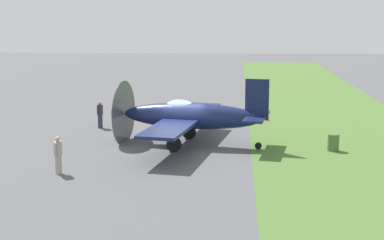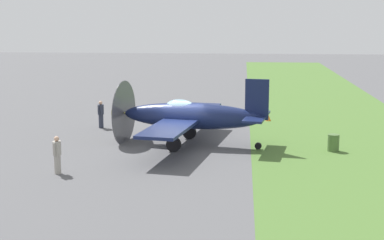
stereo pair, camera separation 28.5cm
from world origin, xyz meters
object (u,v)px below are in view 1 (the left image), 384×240
(ground_crew_mechanic, at_px, (100,114))
(fuel_drum, at_px, (333,143))
(runway_marker_cone, at_px, (267,117))
(airplane_lead, at_px, (189,116))
(ground_crew_chief, at_px, (58,154))

(ground_crew_mechanic, bearing_deg, fuel_drum, 87.19)
(ground_crew_mechanic, distance_m, runway_marker_cone, 11.29)
(fuel_drum, relative_size, runway_marker_cone, 2.05)
(ground_crew_mechanic, bearing_deg, runway_marker_cone, 126.20)
(fuel_drum, bearing_deg, airplane_lead, 84.71)
(ground_crew_chief, relative_size, ground_crew_mechanic, 1.00)
(ground_crew_mechanic, distance_m, fuel_drum, 14.75)
(fuel_drum, bearing_deg, ground_crew_mechanic, 68.99)
(ground_crew_chief, height_order, ground_crew_mechanic, same)
(airplane_lead, bearing_deg, runway_marker_cone, -20.90)
(airplane_lead, xyz_separation_m, ground_crew_mechanic, (4.57, 6.04, -0.74))
(airplane_lead, bearing_deg, ground_crew_mechanic, 62.13)
(ground_crew_chief, bearing_deg, runway_marker_cone, 153.58)
(ground_crew_mechanic, bearing_deg, ground_crew_chief, 21.71)
(ground_crew_mechanic, height_order, runway_marker_cone, ground_crew_mechanic)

